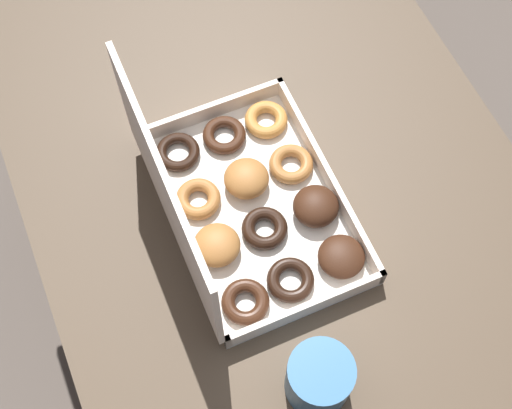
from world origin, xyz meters
name	(u,v)px	position (x,y,z in m)	size (l,w,h in m)	color
ground_plane	(281,353)	(0.00, 0.00, 0.00)	(8.00, 8.00, 0.00)	#564C44
dining_table	(294,256)	(0.00, 0.00, 0.61)	(1.23, 0.70, 0.72)	#4C3D2D
donut_box	(241,204)	(0.05, 0.07, 0.76)	(0.34, 0.24, 0.24)	silver
coffee_mug	(319,378)	(-0.21, 0.07, 0.77)	(0.08, 0.08, 0.09)	teal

